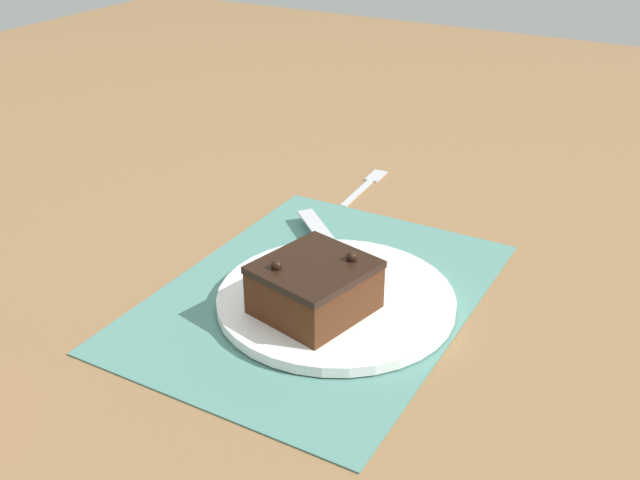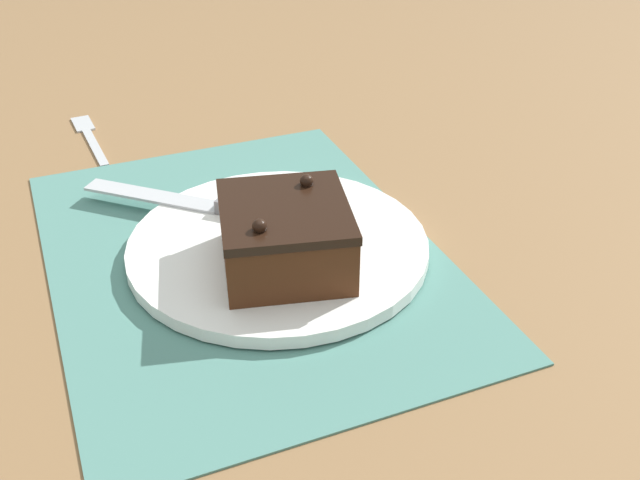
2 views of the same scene
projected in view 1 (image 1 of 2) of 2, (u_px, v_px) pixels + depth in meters
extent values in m
plane|color=olive|center=(318.00, 296.00, 0.88)|extent=(3.00, 3.00, 0.00)
cube|color=slate|center=(318.00, 294.00, 0.88)|extent=(0.46, 0.34, 0.00)
cylinder|color=white|center=(336.00, 299.00, 0.86)|extent=(0.27, 0.27, 0.01)
cube|color=#472614|center=(315.00, 290.00, 0.81)|extent=(0.13, 0.13, 0.05)
cube|color=black|center=(314.00, 267.00, 0.80)|extent=(0.14, 0.13, 0.01)
sphere|color=black|center=(276.00, 265.00, 0.79)|extent=(0.01, 0.01, 0.01)
sphere|color=black|center=(352.00, 257.00, 0.80)|extent=(0.01, 0.01, 0.01)
cube|color=slate|center=(351.00, 268.00, 0.89)|extent=(0.06, 0.06, 0.01)
cube|color=#B7BABF|center=(322.00, 233.00, 0.98)|extent=(0.11, 0.12, 0.00)
cube|color=#B7BABF|center=(357.00, 192.00, 1.14)|extent=(0.11, 0.02, 0.01)
cube|color=#B7BABF|center=(376.00, 175.00, 1.20)|extent=(0.05, 0.02, 0.01)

